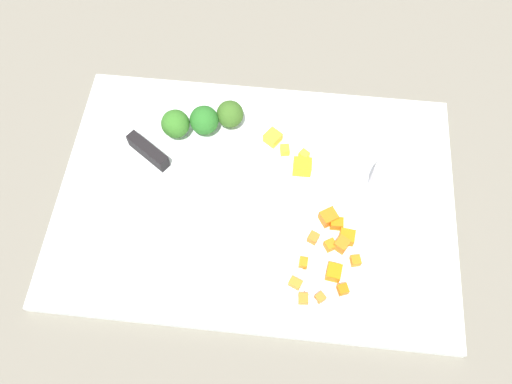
# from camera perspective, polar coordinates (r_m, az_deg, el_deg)

# --- Properties ---
(ground_plane) EXTENTS (4.00, 4.00, 0.00)m
(ground_plane) POSITION_cam_1_polar(r_m,az_deg,el_deg) (0.66, -0.00, -0.86)
(ground_plane) COLOR slate
(cutting_board) EXTENTS (0.50, 0.35, 0.01)m
(cutting_board) POSITION_cam_1_polar(r_m,az_deg,el_deg) (0.65, -0.00, -0.63)
(cutting_board) COLOR white
(cutting_board) RESTS_ON ground_plane
(prep_bowl) EXTENTS (0.08, 0.08, 0.04)m
(prep_bowl) POSITION_cam_1_polar(r_m,az_deg,el_deg) (0.65, 16.29, 0.60)
(prep_bowl) COLOR white
(prep_bowl) RESTS_ON cutting_board
(chef_knife) EXTENTS (0.30, 0.22, 0.02)m
(chef_knife) POSITION_cam_1_polar(r_m,az_deg,el_deg) (0.65, -7.32, 0.57)
(chef_knife) COLOR silver
(chef_knife) RESTS_ON cutting_board
(carrot_dice_0) EXTENTS (0.02, 0.02, 0.01)m
(carrot_dice_0) POSITION_cam_1_polar(r_m,az_deg,el_deg) (0.62, 8.39, -5.97)
(carrot_dice_0) COLOR orange
(carrot_dice_0) RESTS_ON cutting_board
(carrot_dice_1) EXTENTS (0.02, 0.01, 0.01)m
(carrot_dice_1) POSITION_cam_1_polar(r_m,az_deg,el_deg) (0.63, 9.10, -3.54)
(carrot_dice_1) COLOR orange
(carrot_dice_1) RESTS_ON cutting_board
(carrot_dice_2) EXTENTS (0.02, 0.02, 0.02)m
(carrot_dice_2) POSITION_cam_1_polar(r_m,az_deg,el_deg) (0.61, 8.78, -8.97)
(carrot_dice_2) COLOR orange
(carrot_dice_2) RESTS_ON cutting_board
(carrot_dice_3) EXTENTS (0.02, 0.02, 0.01)m
(carrot_dice_3) POSITION_cam_1_polar(r_m,az_deg,el_deg) (0.62, 6.49, -5.16)
(carrot_dice_3) COLOR orange
(carrot_dice_3) RESTS_ON cutting_board
(carrot_dice_4) EXTENTS (0.02, 0.02, 0.01)m
(carrot_dice_4) POSITION_cam_1_polar(r_m,az_deg,el_deg) (0.62, 10.23, -5.02)
(carrot_dice_4) COLOR orange
(carrot_dice_4) RESTS_ON cutting_board
(carrot_dice_5) EXTENTS (0.01, 0.01, 0.01)m
(carrot_dice_5) POSITION_cam_1_polar(r_m,az_deg,el_deg) (0.60, 9.78, -10.81)
(carrot_dice_5) COLOR orange
(carrot_dice_5) RESTS_ON cutting_board
(carrot_dice_6) EXTENTS (0.01, 0.01, 0.01)m
(carrot_dice_6) POSITION_cam_1_polar(r_m,az_deg,el_deg) (0.60, 5.36, -11.91)
(carrot_dice_6) COLOR orange
(carrot_dice_6) RESTS_ON cutting_board
(carrot_dice_7) EXTENTS (0.03, 0.02, 0.02)m
(carrot_dice_7) POSITION_cam_1_polar(r_m,az_deg,el_deg) (0.63, 8.19, -2.84)
(carrot_dice_7) COLOR orange
(carrot_dice_7) RESTS_ON cutting_board
(carrot_dice_8) EXTENTS (0.01, 0.01, 0.01)m
(carrot_dice_8) POSITION_cam_1_polar(r_m,az_deg,el_deg) (0.60, 7.26, -11.77)
(carrot_dice_8) COLOR orange
(carrot_dice_8) RESTS_ON cutting_board
(carrot_dice_9) EXTENTS (0.02, 0.02, 0.02)m
(carrot_dice_9) POSITION_cam_1_polar(r_m,az_deg,el_deg) (0.62, 9.66, -5.88)
(carrot_dice_9) COLOR orange
(carrot_dice_9) RESTS_ON cutting_board
(carrot_dice_10) EXTENTS (0.01, 0.01, 0.01)m
(carrot_dice_10) POSITION_cam_1_polar(r_m,az_deg,el_deg) (0.61, 5.37, -7.98)
(carrot_dice_10) COLOR orange
(carrot_dice_10) RESTS_ON cutting_board
(carrot_dice_11) EXTENTS (0.01, 0.01, 0.01)m
(carrot_dice_11) POSITION_cam_1_polar(r_m,az_deg,el_deg) (0.62, 11.19, -7.63)
(carrot_dice_11) COLOR orange
(carrot_dice_11) RESTS_ON cutting_board
(carrot_dice_12) EXTENTS (0.02, 0.02, 0.01)m
(carrot_dice_12) POSITION_cam_1_polar(r_m,az_deg,el_deg) (0.60, 4.47, -10.22)
(carrot_dice_12) COLOR orange
(carrot_dice_12) RESTS_ON cutting_board
(pepper_dice_0) EXTENTS (0.02, 0.02, 0.02)m
(pepper_dice_0) POSITION_cam_1_polar(r_m,az_deg,el_deg) (0.66, 5.25, 2.86)
(pepper_dice_0) COLOR yellow
(pepper_dice_0) RESTS_ON cutting_board
(pepper_dice_1) EXTENTS (0.02, 0.02, 0.01)m
(pepper_dice_1) POSITION_cam_1_polar(r_m,az_deg,el_deg) (0.67, 5.44, 4.16)
(pepper_dice_1) COLOR yellow
(pepper_dice_1) RESTS_ON cutting_board
(pepper_dice_2) EXTENTS (0.03, 0.03, 0.01)m
(pepper_dice_2) POSITION_cam_1_polar(r_m,az_deg,el_deg) (0.68, 1.91, 6.17)
(pepper_dice_2) COLOR yellow
(pepper_dice_2) RESTS_ON cutting_board
(pepper_dice_3) EXTENTS (0.01, 0.01, 0.01)m
(pepper_dice_3) POSITION_cam_1_polar(r_m,az_deg,el_deg) (0.67, 3.28, 4.76)
(pepper_dice_3) COLOR yellow
(pepper_dice_3) RESTS_ON cutting_board
(broccoli_floret_0) EXTENTS (0.04, 0.04, 0.04)m
(broccoli_floret_0) POSITION_cam_1_polar(r_m,az_deg,el_deg) (0.68, -9.09, 7.59)
(broccoli_floret_0) COLOR #80C065
(broccoli_floret_0) RESTS_ON cutting_board
(broccoli_floret_1) EXTENTS (0.04, 0.04, 0.04)m
(broccoli_floret_1) POSITION_cam_1_polar(r_m,az_deg,el_deg) (0.68, -2.95, 8.77)
(broccoli_floret_1) COLOR #90B155
(broccoli_floret_1) RESTS_ON cutting_board
(broccoli_floret_2) EXTENTS (0.04, 0.04, 0.04)m
(broccoli_floret_2) POSITION_cam_1_polar(r_m,az_deg,el_deg) (0.68, -5.88, 8.05)
(broccoli_floret_2) COLOR #98B75B
(broccoli_floret_2) RESTS_ON cutting_board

